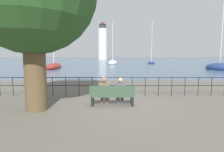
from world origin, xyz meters
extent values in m
plane|color=#605B51|center=(0.00, 0.00, 0.00)|extent=(1000.00, 1000.00, 0.00)
cube|color=#47607A|center=(0.00, 157.95, 0.00)|extent=(600.00, 300.00, 0.01)
cylinder|color=brown|center=(-3.06, -0.68, 1.50)|extent=(0.83, 0.83, 3.00)
cube|color=#334C38|center=(0.00, 0.00, 0.42)|extent=(1.96, 0.45, 0.05)
cube|color=#334C38|center=(0.00, -0.21, 0.68)|extent=(1.96, 0.04, 0.45)
cube|color=black|center=(-0.88, 0.00, 0.20)|extent=(0.10, 0.41, 0.40)
cube|color=black|center=(0.88, 0.00, 0.20)|extent=(0.10, 0.41, 0.40)
cylinder|color=brown|center=(-0.47, 0.16, 0.23)|extent=(0.11, 0.11, 0.45)
cylinder|color=brown|center=(-0.26, 0.16, 0.23)|extent=(0.11, 0.11, 0.45)
cube|color=brown|center=(-0.36, 0.07, 0.50)|extent=(0.40, 0.26, 0.14)
cube|color=brown|center=(-0.36, -0.02, 0.73)|extent=(0.47, 0.24, 0.57)
sphere|color=#846047|center=(-0.36, -0.02, 1.14)|extent=(0.23, 0.23, 0.23)
cylinder|color=#4C4C51|center=(0.27, 0.16, 0.23)|extent=(0.11, 0.11, 0.45)
cylinder|color=#4C4C51|center=(0.46, 0.16, 0.23)|extent=(0.11, 0.11, 0.45)
cube|color=#4C4C51|center=(0.36, 0.07, 0.50)|extent=(0.36, 0.26, 0.14)
cube|color=#4C4C51|center=(0.36, -0.02, 0.74)|extent=(0.42, 0.24, 0.58)
sphere|color=tan|center=(0.36, -0.02, 1.14)|extent=(0.20, 0.20, 0.20)
cylinder|color=black|center=(-5.46, 1.86, 0.53)|extent=(0.04, 0.04, 1.05)
cylinder|color=black|center=(-4.73, 1.86, 0.53)|extent=(0.04, 0.04, 1.05)
cylinder|color=black|center=(-4.00, 1.86, 0.53)|extent=(0.04, 0.04, 1.05)
cylinder|color=black|center=(-3.27, 1.86, 0.53)|extent=(0.04, 0.04, 1.05)
cylinder|color=black|center=(-2.55, 1.86, 0.53)|extent=(0.04, 0.04, 1.05)
cylinder|color=black|center=(-1.82, 1.86, 0.53)|extent=(0.04, 0.04, 1.05)
cylinder|color=black|center=(-1.09, 1.86, 0.53)|extent=(0.04, 0.04, 1.05)
cylinder|color=black|center=(-0.36, 1.86, 0.53)|extent=(0.04, 0.04, 1.05)
cylinder|color=black|center=(0.36, 1.86, 0.53)|extent=(0.04, 0.04, 1.05)
cylinder|color=black|center=(1.09, 1.86, 0.53)|extent=(0.04, 0.04, 1.05)
cylinder|color=black|center=(1.82, 1.86, 0.53)|extent=(0.04, 0.04, 1.05)
cylinder|color=black|center=(2.55, 1.86, 0.53)|extent=(0.04, 0.04, 1.05)
cylinder|color=black|center=(3.27, 1.86, 0.53)|extent=(0.04, 0.04, 1.05)
cylinder|color=black|center=(4.00, 1.86, 0.53)|extent=(0.04, 0.04, 1.05)
cylinder|color=black|center=(4.73, 1.86, 0.53)|extent=(0.04, 0.04, 1.05)
cylinder|color=black|center=(5.46, 1.86, 0.53)|extent=(0.04, 0.04, 1.05)
cylinder|color=black|center=(6.18, 1.86, 0.53)|extent=(0.04, 0.04, 1.05)
cylinder|color=black|center=(0.00, 1.86, 1.02)|extent=(13.82, 0.04, 0.04)
cylinder|color=black|center=(0.00, 1.86, 0.58)|extent=(13.82, 0.04, 0.04)
ellipsoid|color=maroon|center=(-10.76, 24.69, 0.28)|extent=(3.63, 8.93, 1.40)
cylinder|color=silver|center=(-10.76, 24.69, 4.39)|extent=(0.14, 0.14, 7.37)
ellipsoid|color=white|center=(0.13, 40.46, 0.35)|extent=(2.89, 5.90, 1.73)
cylinder|color=silver|center=(0.13, 40.46, 6.01)|extent=(0.14, 0.14, 10.29)
ellipsoid|color=navy|center=(17.33, 20.47, 0.33)|extent=(3.85, 5.72, 1.64)
cylinder|color=silver|center=(17.33, 20.47, 6.02)|extent=(0.14, 0.14, 10.41)
ellipsoid|color=navy|center=(11.80, 44.87, 0.20)|extent=(3.58, 5.79, 1.01)
cylinder|color=silver|center=(11.80, 44.87, 6.42)|extent=(0.14, 0.14, 11.84)
cylinder|color=silver|center=(-6.20, 109.91, 10.18)|extent=(6.06, 6.06, 20.35)
cylinder|color=#2D2D33|center=(-6.20, 109.91, 21.60)|extent=(4.24, 4.24, 2.48)
cone|color=#4C1E19|center=(-6.20, 109.91, 23.83)|extent=(4.85, 4.85, 1.99)
camera|label=1|loc=(-0.01, -7.59, 2.16)|focal=28.00mm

